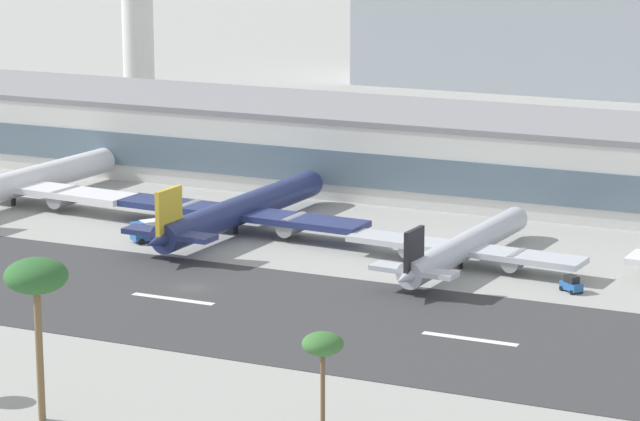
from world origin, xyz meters
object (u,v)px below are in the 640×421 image
(airliner_black_tail_gate_2, at_px, (462,248))
(distant_hotel_block, at_px, (558,6))
(service_box_truck_1, at_px, (151,230))
(palm_tree_2, at_px, (36,280))
(airliner_red_tail_gate_0, at_px, (14,185))
(service_baggage_tug_0, at_px, (571,284))
(airliner_gold_tail_gate_1, at_px, (236,212))
(terminal_building, at_px, (447,153))
(palm_tree_1, at_px, (323,346))

(airliner_black_tail_gate_2, bearing_deg, distant_hotel_block, 16.13)
(service_box_truck_1, height_order, palm_tree_2, palm_tree_2)
(airliner_red_tail_gate_0, xyz_separation_m, service_baggage_tug_0, (98.77, -12.58, -2.38))
(airliner_gold_tail_gate_1, distance_m, service_box_truck_1, 13.65)
(airliner_gold_tail_gate_1, height_order, service_box_truck_1, airliner_gold_tail_gate_1)
(terminal_building, xyz_separation_m, airliner_black_tail_gate_2, (19.31, -46.83, -4.16))
(terminal_building, bearing_deg, airliner_gold_tail_gate_1, -114.48)
(distant_hotel_block, relative_size, service_baggage_tug_0, 28.73)
(distant_hotel_block, height_order, palm_tree_1, distant_hotel_block)
(palm_tree_1, bearing_deg, service_box_truck_1, 132.68)
(distant_hotel_block, distance_m, palm_tree_2, 252.92)
(service_baggage_tug_0, bearing_deg, airliner_red_tail_gate_0, 30.34)
(service_baggage_tug_0, xyz_separation_m, palm_tree_1, (-8.56, -60.68, 8.14))
(airliner_black_tail_gate_2, relative_size, service_baggage_tug_0, 12.17)
(service_box_truck_1, bearing_deg, terminal_building, -173.14)
(terminal_building, height_order, palm_tree_2, palm_tree_2)
(airliner_black_tail_gate_2, bearing_deg, palm_tree_2, 170.08)
(terminal_building, bearing_deg, service_baggage_tug_0, -54.98)
(airliner_gold_tail_gate_1, bearing_deg, palm_tree_1, -143.03)
(airliner_gold_tail_gate_1, height_order, service_baggage_tug_0, airliner_gold_tail_gate_1)
(service_baggage_tug_0, bearing_deg, airliner_black_tail_gate_2, 19.92)
(airliner_gold_tail_gate_1, bearing_deg, distant_hotel_block, 3.03)
(airliner_black_tail_gate_2, distance_m, palm_tree_2, 77.79)
(terminal_building, height_order, distant_hotel_block, distant_hotel_block)
(terminal_building, distance_m, palm_tree_1, 116.52)
(terminal_building, height_order, service_box_truck_1, terminal_building)
(airliner_gold_tail_gate_1, height_order, palm_tree_1, palm_tree_1)
(airliner_gold_tail_gate_1, xyz_separation_m, palm_tree_2, (19.53, -79.44, 11.46))
(palm_tree_1, bearing_deg, service_baggage_tug_0, 81.97)
(distant_hotel_block, xyz_separation_m, palm_tree_1, (46.09, -243.88, -11.82))
(terminal_building, xyz_separation_m, distant_hotel_block, (-17.95, 130.83, 14.01))
(service_baggage_tug_0, bearing_deg, service_box_truck_1, 37.10)
(airliner_gold_tail_gate_1, height_order, airliner_black_tail_gate_2, airliner_gold_tail_gate_1)
(terminal_building, bearing_deg, palm_tree_1, -76.02)
(terminal_building, height_order, palm_tree_1, terminal_building)
(distant_hotel_block, distance_m, service_baggage_tug_0, 192.22)
(palm_tree_1, bearing_deg, palm_tree_2, -163.33)
(service_box_truck_1, bearing_deg, service_baggage_tug_0, 125.04)
(airliner_black_tail_gate_2, bearing_deg, service_baggage_tug_0, -103.39)
(terminal_building, distance_m, airliner_gold_tail_gate_1, 46.19)
(service_box_truck_1, bearing_deg, airliner_red_tail_gate_0, -74.05)
(airliner_gold_tail_gate_1, bearing_deg, terminal_building, -21.08)
(palm_tree_2, bearing_deg, service_box_truck_1, 112.49)
(distant_hotel_block, distance_m, airliner_black_tail_gate_2, 182.43)
(terminal_building, relative_size, palm_tree_2, 12.94)
(distant_hotel_block, bearing_deg, service_baggage_tug_0, -73.39)
(distant_hotel_block, distance_m, palm_tree_1, 248.48)
(distant_hotel_block, height_order, palm_tree_2, distant_hotel_block)
(distant_hotel_block, xyz_separation_m, service_baggage_tug_0, (54.65, -183.20, -19.96))
(palm_tree_1, height_order, palm_tree_2, palm_tree_2)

